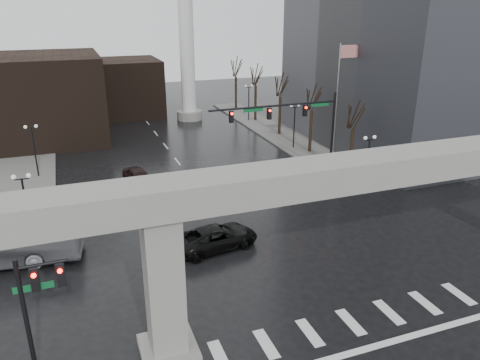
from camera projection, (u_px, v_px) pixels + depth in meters
The scene contains 22 objects.
ground at pixel (301, 321), 24.47m from camera, with size 160.00×160.00×0.00m, color black.
sidewalk_ne at pixel (349, 123), 64.45m from camera, with size 28.00×36.00×0.15m, color slate.
elevated_guideway at pixel (331, 197), 22.44m from camera, with size 48.00×2.60×8.70m.
building_far_left at pixel (31, 99), 54.94m from camera, with size 16.00×14.00×10.00m, color black.
building_far_mid at pixel (125, 88), 67.96m from camera, with size 10.00×10.00×8.00m, color black.
smokestack at pixel (186, 21), 61.98m from camera, with size 3.60×3.60×30.00m.
signal_mast_arm at pixel (297, 119), 41.80m from camera, with size 12.12×0.43×8.00m.
signal_left_pole at pixel (37, 298), 19.47m from camera, with size 2.30×0.30×6.00m.
flagpole_assembly at pixel (340, 90), 46.05m from camera, with size 2.06×0.12×12.00m.
lamp_right_0 at pixel (368, 154), 39.89m from camera, with size 1.22×0.32×5.11m.
lamp_right_1 at pixel (294, 119), 52.16m from camera, with size 1.22×0.32×5.11m.
lamp_right_2 at pixel (249, 96), 64.43m from camera, with size 1.22×0.32×5.11m.
lamp_left_0 at pixel (25, 197), 31.11m from camera, with size 1.22×0.32×5.11m.
lamp_left_1 at pixel (33, 142), 43.38m from camera, with size 1.22×0.32×5.11m.
lamp_left_2 at pixel (38, 111), 55.64m from camera, with size 1.22×0.32×5.11m.
tree_right_0 at pixel (352, 148), 43.99m from camera, with size 1.09×1.58×7.50m.
tree_right_1 at pixel (311, 127), 50.98m from camera, with size 1.09×1.61×7.67m.
tree_right_2 at pixel (280, 112), 57.97m from camera, with size 1.10×1.63×7.85m.
tree_right_3 at pixel (256, 100), 64.95m from camera, with size 1.11×1.66×8.02m.
tree_right_4 at pixel (236, 90), 71.94m from camera, with size 1.12×1.69×8.19m.
pickup_truck at pixel (216, 237), 31.49m from camera, with size 2.63×5.71×1.59m, color black.
far_car at pixel (139, 178), 42.13m from camera, with size 1.90×4.73×1.61m, color black.
Camera 1 is at (-10.03, -17.87, 15.60)m, focal length 35.00 mm.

